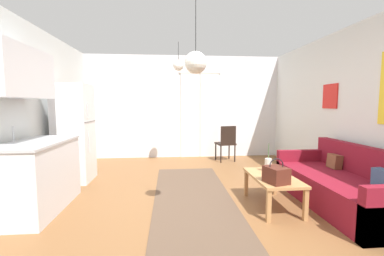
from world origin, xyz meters
The scene contains 12 objects.
ground_plane centered at (0.00, 0.00, -0.05)m, with size 5.53×7.35×0.10m, color brown.
wall_back centered at (0.02, 3.42, 1.30)m, with size 5.13×0.13×2.61m.
area_rug centered at (-0.04, 0.32, 0.01)m, with size 1.13×3.55×0.01m, color brown.
couch centered at (2.00, 0.01, 0.26)m, with size 0.90×2.00×0.81m.
coffee_table centered at (1.00, 0.06, 0.37)m, with size 0.53×0.95×0.42m.
bamboo_vase centered at (1.02, 0.28, 0.52)m, with size 0.10×0.10×0.41m.
handbag centered at (0.92, -0.22, 0.52)m, with size 0.29×0.32×0.30m.
refrigerator centered at (-2.07, 1.49, 0.87)m, with size 0.59×0.65×1.73m.
kitchen_counter centered at (-2.11, 0.22, 0.78)m, with size 0.63×1.30×2.09m.
accent_chair centered at (0.98, 2.77, 0.48)m, with size 0.48×0.47×0.87m.
pendant_lamp_near centered at (-0.10, -0.47, 1.81)m, with size 0.23×0.23×0.92m.
pendant_lamp_far centered at (-0.19, 2.00, 2.15)m, with size 0.22×0.22×0.57m.
Camera 1 is at (-0.37, -3.12, 1.38)m, focal length 23.50 mm.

